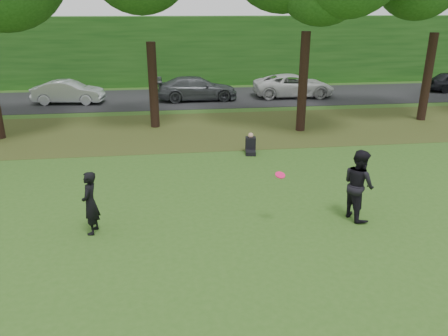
# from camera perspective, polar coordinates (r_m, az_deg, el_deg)

# --- Properties ---
(ground) EXTENTS (120.00, 120.00, 0.00)m
(ground) POSITION_cam_1_polar(r_m,az_deg,el_deg) (9.78, 8.34, -15.29)
(ground) COLOR #31581B
(ground) RESTS_ON ground
(leaf_litter) EXTENTS (60.00, 7.00, 0.01)m
(leaf_litter) POSITION_cam_1_polar(r_m,az_deg,el_deg) (21.50, -0.93, 5.08)
(leaf_litter) COLOR #423917
(leaf_litter) RESTS_ON ground
(street) EXTENTS (70.00, 7.00, 0.02)m
(street) POSITION_cam_1_polar(r_m,az_deg,el_deg) (29.25, -2.79, 9.17)
(street) COLOR black
(street) RESTS_ON ground
(far_hedge) EXTENTS (70.00, 3.00, 5.00)m
(far_hedge) POSITION_cam_1_polar(r_m,az_deg,el_deg) (34.83, -3.75, 15.09)
(far_hedge) COLOR #1A4A15
(far_hedge) RESTS_ON ground
(player_left) EXTENTS (0.50, 0.68, 1.72)m
(player_left) POSITION_cam_1_polar(r_m,az_deg,el_deg) (11.91, -17.07, -4.40)
(player_left) COLOR black
(player_left) RESTS_ON ground
(player_right) EXTENTS (0.95, 1.12, 2.02)m
(player_right) POSITION_cam_1_polar(r_m,az_deg,el_deg) (12.71, 17.17, -2.08)
(player_right) COLOR black
(player_right) RESTS_ON ground
(parked_cars) EXTENTS (39.40, 3.59, 1.48)m
(parked_cars) POSITION_cam_1_polar(r_m,az_deg,el_deg) (28.55, -0.37, 10.39)
(parked_cars) COLOR black
(parked_cars) RESTS_ON street
(frisbee) EXTENTS (0.38, 0.37, 0.15)m
(frisbee) POSITION_cam_1_polar(r_m,az_deg,el_deg) (11.64, 7.34, -0.91)
(frisbee) COLOR #FF155F
(frisbee) RESTS_ON ground
(seated_person) EXTENTS (0.51, 0.78, 0.83)m
(seated_person) POSITION_cam_1_polar(r_m,az_deg,el_deg) (17.95, 3.49, 2.95)
(seated_person) COLOR black
(seated_person) RESTS_ON ground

